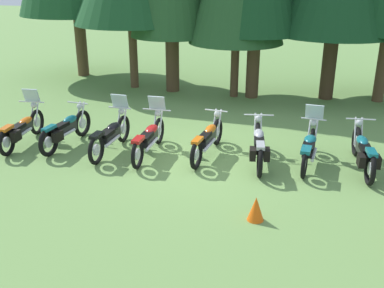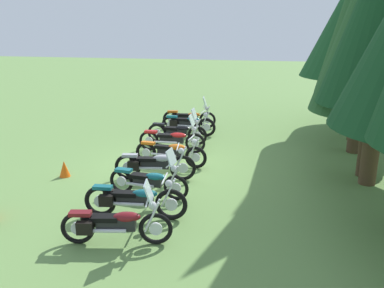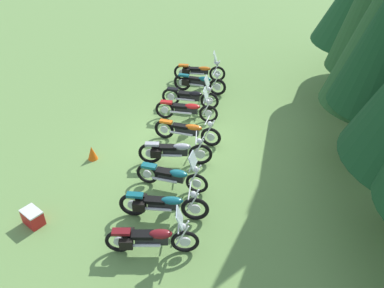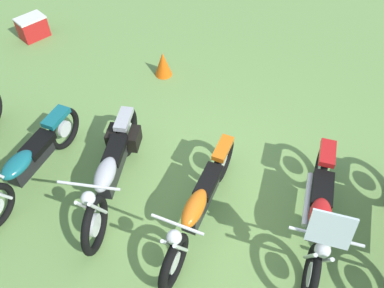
{
  "view_description": "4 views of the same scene",
  "coord_description": "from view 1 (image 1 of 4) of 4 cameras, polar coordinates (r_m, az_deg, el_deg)",
  "views": [
    {
      "loc": [
        2.39,
        -10.15,
        4.48
      ],
      "look_at": [
        -0.16,
        -0.43,
        0.53
      ],
      "focal_mm": 42.38,
      "sensor_mm": 36.0,
      "label": 1
    },
    {
      "loc": [
        11.94,
        3.4,
        4.33
      ],
      "look_at": [
        -0.58,
        0.75,
        0.56
      ],
      "focal_mm": 38.08,
      "sensor_mm": 36.0,
      "label": 2
    },
    {
      "loc": [
        11.17,
        2.58,
        7.65
      ],
      "look_at": [
        0.92,
        0.53,
        0.51
      ],
      "focal_mm": 36.75,
      "sensor_mm": 36.0,
      "label": 3
    },
    {
      "loc": [
        -0.65,
        2.88,
        4.65
      ],
      "look_at": [
        0.41,
        -0.46,
        0.74
      ],
      "focal_mm": 36.71,
      "sensor_mm": 36.0,
      "label": 4
    }
  ],
  "objects": [
    {
      "name": "ground_plane",
      "position": [
        11.35,
        1.34,
        -1.8
      ],
      "size": [
        80.0,
        80.0,
        0.0
      ],
      "primitive_type": "plane",
      "color": "#6B934C"
    },
    {
      "name": "motorcycle_0",
      "position": [
        12.88,
        -20.65,
        1.87
      ],
      "size": [
        0.75,
        2.32,
        1.37
      ],
      "rotation": [
        0.0,
        0.0,
        1.66
      ],
      "color": "black",
      "rests_on": "ground_plane"
    },
    {
      "name": "motorcycle_1",
      "position": [
        12.43,
        -15.64,
        1.77
      ],
      "size": [
        0.65,
        2.29,
        1.03
      ],
      "rotation": [
        0.0,
        0.0,
        1.48
      ],
      "color": "black",
      "rests_on": "ground_plane"
    },
    {
      "name": "motorcycle_2",
      "position": [
        11.76,
        -10.17,
        1.22
      ],
      "size": [
        0.63,
        2.31,
        1.38
      ],
      "rotation": [
        0.0,
        0.0,
        1.55
      ],
      "color": "black",
      "rests_on": "ground_plane"
    },
    {
      "name": "motorcycle_3",
      "position": [
        11.45,
        -5.39,
        0.9
      ],
      "size": [
        0.77,
        2.39,
        1.37
      ],
      "rotation": [
        0.0,
        0.0,
        1.59
      ],
      "color": "black",
      "rests_on": "ground_plane"
    },
    {
      "name": "motorcycle_4",
      "position": [
        11.36,
        2.01,
        0.68
      ],
      "size": [
        0.61,
        2.39,
        1.01
      ],
      "rotation": [
        0.0,
        0.0,
        1.48
      ],
      "color": "black",
      "rests_on": "ground_plane"
    },
    {
      "name": "motorcycle_5",
      "position": [
        11.0,
        8.41,
        -0.13
      ],
      "size": [
        0.82,
        2.34,
        1.03
      ],
      "rotation": [
        0.0,
        0.0,
        1.73
      ],
      "color": "black",
      "rests_on": "ground_plane"
    },
    {
      "name": "motorcycle_6",
      "position": [
        11.18,
        14.52,
        -0.34
      ],
      "size": [
        0.61,
        2.21,
        1.35
      ],
      "rotation": [
        0.0,
        0.0,
        1.48
      ],
      "color": "black",
      "rests_on": "ground_plane"
    },
    {
      "name": "motorcycle_7",
      "position": [
        11.28,
        20.8,
        -0.87
      ],
      "size": [
        0.73,
        2.43,
        1.03
      ],
      "rotation": [
        0.0,
        0.0,
        1.67
      ],
      "color": "black",
      "rests_on": "ground_plane"
    },
    {
      "name": "traffic_cone",
      "position": [
        8.67,
        8.04,
        -8.06
      ],
      "size": [
        0.32,
        0.32,
        0.48
      ],
      "primitive_type": "cone",
      "color": "#EA590F",
      "rests_on": "ground_plane"
    }
  ]
}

